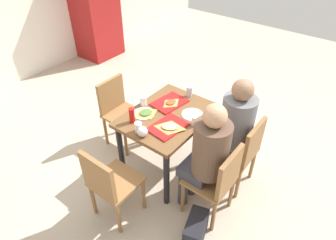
{
  "coord_description": "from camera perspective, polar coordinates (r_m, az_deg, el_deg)",
  "views": [
    {
      "loc": [
        -1.93,
        -1.48,
        2.54
      ],
      "look_at": [
        0.0,
        0.0,
        0.66
      ],
      "focal_mm": 31.79,
      "sensor_mm": 36.0,
      "label": 1
    }
  ],
  "objects": [
    {
      "name": "ground_plane",
      "position": [
        3.52,
        0.0,
        -8.69
      ],
      "size": [
        10.0,
        10.0,
        0.02
      ],
      "primitive_type": "cube",
      "color": "#B7A893"
    },
    {
      "name": "main_table",
      "position": [
        3.1,
        0.0,
        -0.63
      ],
      "size": [
        0.96,
        0.73,
        0.74
      ],
      "color": "brown",
      "rests_on": "ground_plane"
    },
    {
      "name": "chair_near_left",
      "position": [
        2.75,
        9.55,
        -11.12
      ],
      "size": [
        0.4,
        0.4,
        0.84
      ],
      "color": "olive",
      "rests_on": "ground_plane"
    },
    {
      "name": "chair_near_right",
      "position": [
        3.07,
        14.03,
        -5.57
      ],
      "size": [
        0.4,
        0.4,
        0.84
      ],
      "color": "olive",
      "rests_on": "ground_plane"
    },
    {
      "name": "chair_far_side",
      "position": [
        3.59,
        -9.54,
        2.31
      ],
      "size": [
        0.4,
        0.4,
        0.84
      ],
      "color": "olive",
      "rests_on": "ground_plane"
    },
    {
      "name": "chair_left_end",
      "position": [
        2.74,
        -11.33,
        -11.66
      ],
      "size": [
        0.4,
        0.4,
        0.84
      ],
      "color": "olive",
      "rests_on": "ground_plane"
    },
    {
      "name": "person_in_red",
      "position": [
        2.62,
        7.44,
        -6.22
      ],
      "size": [
        0.32,
        0.42,
        1.25
      ],
      "color": "#383842",
      "rests_on": "ground_plane"
    },
    {
      "name": "person_in_brown_jacket",
      "position": [
        2.95,
        12.33,
        -0.99
      ],
      "size": [
        0.32,
        0.42,
        1.25
      ],
      "color": "#383842",
      "rests_on": "ground_plane"
    },
    {
      "name": "tray_red_near",
      "position": [
        2.85,
        -0.02,
        -1.3
      ],
      "size": [
        0.38,
        0.29,
        0.02
      ],
      "primitive_type": "cube",
      "rotation": [
        0.0,
        0.0,
        -0.1
      ],
      "color": "red",
      "rests_on": "main_table"
    },
    {
      "name": "tray_red_far",
      "position": [
        3.18,
        0.28,
        3.37
      ],
      "size": [
        0.39,
        0.31,
        0.02
      ],
      "primitive_type": "cube",
      "rotation": [
        0.0,
        0.0,
        -0.14
      ],
      "color": "red",
      "rests_on": "main_table"
    },
    {
      "name": "paper_plate_center",
      "position": [
        3.04,
        -4.67,
        1.25
      ],
      "size": [
        0.22,
        0.22,
        0.01
      ],
      "primitive_type": "cylinder",
      "color": "white",
      "rests_on": "main_table"
    },
    {
      "name": "paper_plate_near_edge",
      "position": [
        3.03,
        4.69,
        1.07
      ],
      "size": [
        0.22,
        0.22,
        0.01
      ],
      "primitive_type": "cylinder",
      "color": "white",
      "rests_on": "main_table"
    },
    {
      "name": "pizza_slice_a",
      "position": [
        2.82,
        0.33,
        -1.33
      ],
      "size": [
        0.24,
        0.27,
        0.02
      ],
      "color": "#C68C47",
      "rests_on": "tray_red_near"
    },
    {
      "name": "pizza_slice_b",
      "position": [
        3.16,
        0.59,
        3.39
      ],
      "size": [
        0.18,
        0.14,
        0.02
      ],
      "color": "#C68C47",
      "rests_on": "tray_red_far"
    },
    {
      "name": "pizza_slice_c",
      "position": [
        3.03,
        -4.24,
        1.39
      ],
      "size": [
        0.24,
        0.22,
        0.02
      ],
      "color": "tan",
      "rests_on": "paper_plate_center"
    },
    {
      "name": "plastic_cup_a",
      "position": [
        3.15,
        -4.77,
        3.68
      ],
      "size": [
        0.07,
        0.07,
        0.1
      ],
      "primitive_type": "cylinder",
      "color": "white",
      "rests_on": "main_table"
    },
    {
      "name": "plastic_cup_b",
      "position": [
        2.87,
        5.21,
        -0.13
      ],
      "size": [
        0.07,
        0.07,
        0.1
      ],
      "primitive_type": "cylinder",
      "color": "white",
      "rests_on": "main_table"
    },
    {
      "name": "plastic_cup_c",
      "position": [
        2.79,
        -5.71,
        -1.39
      ],
      "size": [
        0.07,
        0.07,
        0.1
      ],
      "primitive_type": "cylinder",
      "color": "white",
      "rests_on": "main_table"
    },
    {
      "name": "soda_can",
      "position": [
        3.28,
        4.12,
        5.45
      ],
      "size": [
        0.07,
        0.07,
        0.12
      ],
      "primitive_type": "cylinder",
      "color": "#B7BCC6",
      "rests_on": "main_table"
    },
    {
      "name": "condiment_bottle",
      "position": [
        2.9,
        -6.93,
        0.89
      ],
      "size": [
        0.06,
        0.06,
        0.16
      ],
      "primitive_type": "cylinder",
      "color": "red",
      "rests_on": "main_table"
    },
    {
      "name": "foil_bundle",
      "position": [
        2.74,
        -4.91,
        -2.23
      ],
      "size": [
        0.1,
        0.1,
        0.1
      ],
      "primitive_type": "sphere",
      "color": "silver",
      "rests_on": "main_table"
    },
    {
      "name": "handbag",
      "position": [
        2.84,
        5.32,
        -20.3
      ],
      "size": [
        0.35,
        0.25,
        0.28
      ],
      "primitive_type": "cube",
      "rotation": [
        0.0,
        0.0,
        0.3
      ],
      "color": "black",
      "rests_on": "ground_plane"
    },
    {
      "name": "drink_fridge",
      "position": [
        5.79,
        -13.93,
        20.74
      ],
      "size": [
        0.7,
        0.6,
        1.9
      ],
      "primitive_type": "cube",
      "color": "maroon",
      "rests_on": "ground_plane"
    }
  ]
}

